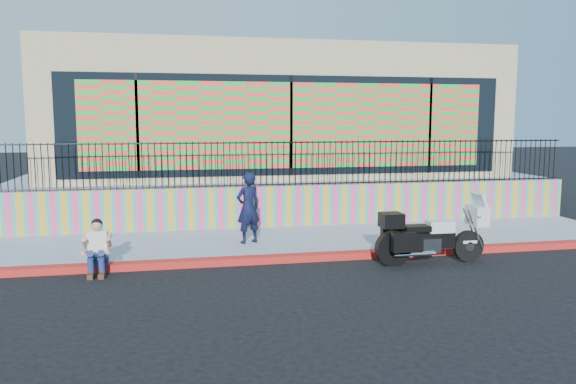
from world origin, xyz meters
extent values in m
plane|color=black|center=(0.00, 0.00, 0.00)|extent=(90.00, 90.00, 0.00)
cube|color=#AB0C27|center=(0.00, 0.00, 0.07)|extent=(16.00, 0.30, 0.15)
cube|color=#9298B0|center=(0.00, 1.65, 0.07)|extent=(16.00, 3.00, 0.15)
cube|color=#FB427E|center=(0.00, 3.25, 0.70)|extent=(16.00, 0.20, 1.10)
cube|color=#9298B0|center=(0.00, 8.35, 0.62)|extent=(16.00, 10.00, 1.25)
cube|color=tan|center=(0.00, 8.15, 3.25)|extent=(14.00, 8.00, 4.00)
cube|color=black|center=(0.00, 4.13, 2.85)|extent=(12.60, 0.04, 2.80)
cube|color=#F54D36|center=(0.00, 4.10, 2.85)|extent=(11.48, 0.02, 2.40)
cylinder|color=black|center=(2.87, -0.71, 0.33)|extent=(0.66, 0.14, 0.66)
cylinder|color=black|center=(1.16, -0.71, 0.33)|extent=(0.66, 0.14, 0.66)
cube|color=black|center=(2.02, -0.71, 0.50)|extent=(0.95, 0.28, 0.34)
cube|color=silver|center=(1.97, -0.71, 0.40)|extent=(0.40, 0.34, 0.30)
cube|color=silver|center=(2.20, -0.71, 0.78)|extent=(0.55, 0.32, 0.24)
cube|color=black|center=(1.67, -0.71, 0.76)|extent=(0.55, 0.34, 0.12)
cube|color=silver|center=(3.05, -0.71, 0.98)|extent=(0.30, 0.52, 0.42)
cube|color=silver|center=(3.09, -0.71, 1.31)|extent=(0.18, 0.46, 0.34)
cube|color=black|center=(1.11, -0.71, 0.95)|extent=(0.44, 0.42, 0.30)
cube|color=black|center=(1.26, -1.01, 0.55)|extent=(0.48, 0.18, 0.40)
cube|color=black|center=(1.26, -0.41, 0.55)|extent=(0.48, 0.18, 0.40)
cube|color=silver|center=(2.87, -0.71, 0.43)|extent=(0.32, 0.16, 0.06)
imported|color=black|center=(-1.59, 1.34, 0.98)|extent=(0.71, 0.60, 1.66)
cube|color=navy|center=(-4.77, -0.06, 0.24)|extent=(0.36, 0.28, 0.18)
cube|color=white|center=(-4.77, -0.10, 0.59)|extent=(0.38, 0.27, 0.54)
sphere|color=tan|center=(-4.77, -0.14, 0.95)|extent=(0.21, 0.21, 0.21)
cube|color=#472814|center=(-4.87, -0.50, 0.05)|extent=(0.11, 0.26, 0.10)
cube|color=#472814|center=(-4.67, -0.50, 0.05)|extent=(0.11, 0.26, 0.10)
camera|label=1|loc=(-3.22, -11.45, 3.00)|focal=35.00mm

